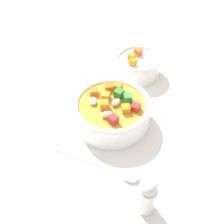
{
  "coord_description": "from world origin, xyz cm",
  "views": [
    {
      "loc": [
        40.98,
        3.81,
        45.56
      ],
      "look_at": [
        0.0,
        0.0,
        2.85
      ],
      "focal_mm": 45.54,
      "sensor_mm": 36.0,
      "label": 1
    }
  ],
  "objects_px": {
    "side_bowl_small": "(138,65)",
    "soup_bowl_main": "(112,111)",
    "spoon": "(112,170)",
    "pepper_shaker": "(147,197)"
  },
  "relations": [
    {
      "from": "side_bowl_small",
      "to": "soup_bowl_main",
      "type": "bearing_deg",
      "value": -16.18
    },
    {
      "from": "spoon",
      "to": "pepper_shaker",
      "type": "distance_m",
      "value": 0.1
    },
    {
      "from": "side_bowl_small",
      "to": "pepper_shaker",
      "type": "distance_m",
      "value": 0.36
    },
    {
      "from": "spoon",
      "to": "side_bowl_small",
      "type": "xyz_separation_m",
      "value": [
        -0.29,
        0.04,
        0.02
      ]
    },
    {
      "from": "soup_bowl_main",
      "to": "spoon",
      "type": "height_order",
      "value": "soup_bowl_main"
    },
    {
      "from": "soup_bowl_main",
      "to": "spoon",
      "type": "distance_m",
      "value": 0.13
    },
    {
      "from": "side_bowl_small",
      "to": "pepper_shaker",
      "type": "bearing_deg",
      "value": 3.96
    },
    {
      "from": "side_bowl_small",
      "to": "pepper_shaker",
      "type": "xyz_separation_m",
      "value": [
        0.36,
        0.02,
        0.01
      ]
    },
    {
      "from": "soup_bowl_main",
      "to": "side_bowl_small",
      "type": "distance_m",
      "value": 0.18
    },
    {
      "from": "spoon",
      "to": "pepper_shaker",
      "type": "bearing_deg",
      "value": -28.11
    }
  ]
}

